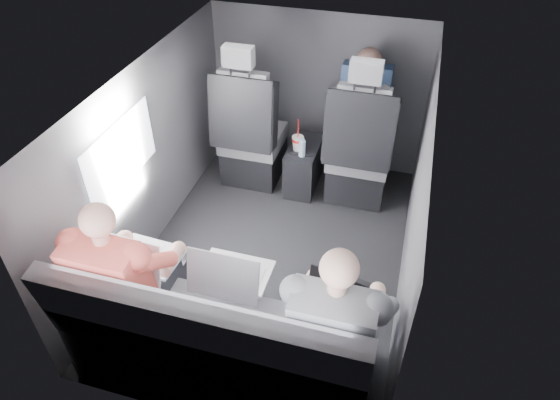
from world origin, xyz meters
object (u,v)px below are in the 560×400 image
(rear_bench, at_px, (218,348))
(water_bottle, at_px, (302,148))
(laptop_black, at_px, (338,290))
(soda_cup, at_px, (298,143))
(passenger_rear_right, at_px, (336,323))
(front_seat_right, at_px, (359,156))
(laptop_white, at_px, (142,257))
(front_seat_left, at_px, (251,140))
(laptop_silver, at_px, (231,274))
(passenger_front_right, at_px, (364,102))
(passenger_rear_left, at_px, (129,277))
(center_console, at_px, (304,166))

(rear_bench, distance_m, water_bottle, 1.80)
(laptop_black, bearing_deg, water_bottle, 110.43)
(soda_cup, height_order, passenger_rear_right, passenger_rear_right)
(soda_cup, bearing_deg, front_seat_right, 6.04)
(rear_bench, bearing_deg, laptop_white, 156.17)
(front_seat_left, distance_m, laptop_silver, 1.74)
(front_seat_left, height_order, water_bottle, front_seat_left)
(rear_bench, relative_size, laptop_white, 4.23)
(soda_cup, distance_m, laptop_white, 1.70)
(laptop_white, bearing_deg, front_seat_left, 88.15)
(front_seat_left, xyz_separation_m, laptop_white, (-0.05, -1.68, 0.24))
(front_seat_right, bearing_deg, front_seat_left, 180.00)
(water_bottle, xyz_separation_m, laptop_white, (-0.52, -1.57, 0.17))
(front_seat_right, bearing_deg, passenger_front_right, 96.93)
(rear_bench, xyz_separation_m, laptop_white, (-0.50, 0.22, 0.33))
(front_seat_left, bearing_deg, rear_bench, -76.69)
(soda_cup, xyz_separation_m, water_bottle, (0.05, -0.06, -0.00))
(water_bottle, xyz_separation_m, passenger_rear_right, (0.58, -1.69, 0.14))
(front_seat_right, relative_size, laptop_black, 3.62)
(front_seat_right, height_order, passenger_rear_right, front_seat_right)
(passenger_rear_left, distance_m, passenger_rear_right, 1.12)
(front_seat_left, height_order, passenger_front_right, front_seat_left)
(front_seat_right, bearing_deg, laptop_white, -119.61)
(front_seat_right, xyz_separation_m, water_bottle, (-0.43, -0.11, 0.07))
(water_bottle, bearing_deg, passenger_front_right, 42.59)
(soda_cup, height_order, laptop_silver, laptop_silver)
(passenger_front_right, bearing_deg, front_seat_left, -163.46)
(laptop_silver, distance_m, passenger_rear_right, 0.61)
(rear_bench, relative_size, laptop_black, 4.57)
(front_seat_right, bearing_deg, passenger_rear_right, -85.30)
(laptop_white, bearing_deg, soda_cup, 73.92)
(passenger_rear_right, bearing_deg, front_seat_right, 94.70)
(front_seat_left, xyz_separation_m, passenger_rear_right, (1.05, -1.81, 0.21))
(laptop_black, bearing_deg, laptop_white, -176.08)
(front_seat_right, distance_m, rear_bench, 1.96)
(laptop_white, bearing_deg, passenger_rear_right, -6.56)
(rear_bench, bearing_deg, front_seat_left, 103.31)
(laptop_white, height_order, laptop_black, laptop_white)
(center_console, relative_size, water_bottle, 3.11)
(laptop_silver, height_order, passenger_front_right, passenger_front_right)
(passenger_front_right, bearing_deg, laptop_silver, -102.15)
(passenger_rear_left, xyz_separation_m, passenger_rear_right, (1.12, -0.00, 0.00))
(center_console, bearing_deg, rear_bench, -90.00)
(center_console, distance_m, passenger_rear_left, 1.96)
(center_console, xyz_separation_m, water_bottle, (0.02, -0.15, 0.27))
(soda_cup, distance_m, passenger_rear_left, 1.83)
(soda_cup, relative_size, passenger_rear_left, 0.24)
(laptop_silver, distance_m, laptop_black, 0.57)
(passenger_rear_left, xyz_separation_m, passenger_front_right, (0.94, 2.06, 0.13))
(laptop_silver, bearing_deg, passenger_rear_right, -13.93)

